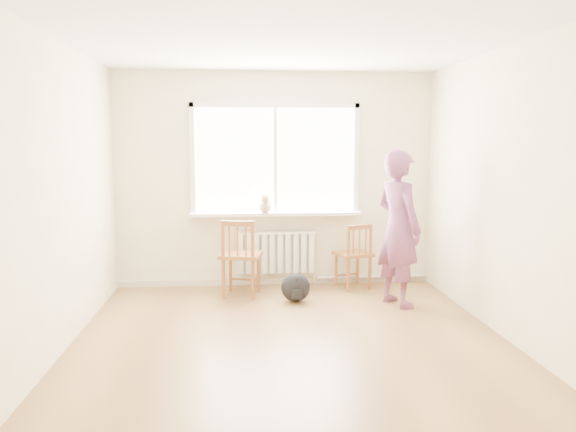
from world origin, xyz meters
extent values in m
plane|color=olive|center=(0.00, 0.00, 0.00)|extent=(4.50, 4.50, 0.00)
plane|color=white|center=(0.00, 0.00, 2.70)|extent=(4.50, 4.50, 0.00)
cube|color=#F1E7C1|center=(0.00, 2.25, 1.35)|extent=(4.00, 0.01, 2.70)
cube|color=white|center=(0.00, 2.23, 1.60)|extent=(2.00, 0.02, 1.30)
cube|color=white|center=(0.00, 2.21, 2.28)|extent=(2.12, 0.05, 0.06)
cube|color=white|center=(-1.03, 2.21, 1.60)|extent=(0.06, 0.05, 1.42)
cube|color=white|center=(1.03, 2.21, 1.60)|extent=(0.06, 0.05, 1.42)
cube|color=white|center=(0.00, 2.21, 1.60)|extent=(0.04, 0.05, 1.30)
cube|color=white|center=(0.00, 2.14, 0.93)|extent=(2.15, 0.22, 0.04)
cube|color=white|center=(0.00, 2.20, 0.43)|extent=(1.00, 0.02, 0.55)
cube|color=white|center=(0.00, 2.15, 0.43)|extent=(1.00, 0.10, 0.51)
cube|color=white|center=(0.00, 2.15, 0.69)|extent=(1.00, 0.12, 0.03)
cylinder|color=silver|center=(1.25, 2.19, 0.08)|extent=(1.40, 0.04, 0.04)
cube|color=beige|center=(0.00, 2.23, 0.04)|extent=(4.00, 0.03, 0.08)
cube|color=#93572A|center=(-0.44, 1.72, 0.49)|extent=(0.54, 0.53, 0.04)
cylinder|color=#93572A|center=(-0.23, 1.85, 0.25)|extent=(0.04, 0.04, 0.49)
cylinder|color=#93572A|center=(-0.57, 1.93, 0.25)|extent=(0.04, 0.04, 0.49)
cylinder|color=#93572A|center=(-0.31, 1.51, 0.25)|extent=(0.04, 0.04, 0.49)
cylinder|color=#93572A|center=(-0.65, 1.59, 0.25)|extent=(0.04, 0.04, 0.49)
cylinder|color=#93572A|center=(-0.31, 1.51, 0.46)|extent=(0.04, 0.04, 0.93)
cylinder|color=#93572A|center=(-0.65, 1.59, 0.46)|extent=(0.04, 0.04, 0.93)
cube|color=#93572A|center=(-0.48, 1.55, 0.90)|extent=(0.38, 0.12, 0.06)
cylinder|color=#93572A|center=(-0.39, 1.53, 0.70)|extent=(0.02, 0.02, 0.37)
cylinder|color=#93572A|center=(-0.48, 1.55, 0.70)|extent=(0.02, 0.02, 0.37)
cylinder|color=#93572A|center=(-0.58, 1.57, 0.70)|extent=(0.02, 0.02, 0.37)
cube|color=#93572A|center=(0.96, 1.95, 0.44)|extent=(0.51, 0.49, 0.04)
cylinder|color=#93572A|center=(1.06, 2.15, 0.22)|extent=(0.03, 0.03, 0.44)
cylinder|color=#93572A|center=(0.76, 2.05, 0.22)|extent=(0.03, 0.03, 0.44)
cylinder|color=#93572A|center=(1.15, 1.85, 0.22)|extent=(0.03, 0.03, 0.44)
cylinder|color=#93572A|center=(0.85, 1.75, 0.22)|extent=(0.03, 0.03, 0.44)
cylinder|color=#93572A|center=(1.15, 1.85, 0.41)|extent=(0.04, 0.04, 0.83)
cylinder|color=#93572A|center=(0.85, 1.75, 0.41)|extent=(0.04, 0.04, 0.83)
cube|color=#93572A|center=(1.00, 1.80, 0.80)|extent=(0.33, 0.13, 0.05)
cylinder|color=#93572A|center=(1.09, 1.83, 0.62)|extent=(0.02, 0.02, 0.33)
cylinder|color=#93572A|center=(1.00, 1.80, 0.62)|extent=(0.02, 0.02, 0.33)
cylinder|color=#93572A|center=(0.92, 1.78, 0.62)|extent=(0.02, 0.02, 0.33)
imported|color=#B73D60|center=(1.31, 1.19, 0.87)|extent=(0.64, 0.75, 1.74)
ellipsoid|color=beige|center=(-0.14, 2.07, 1.05)|extent=(0.18, 0.26, 0.19)
sphere|color=beige|center=(-0.14, 1.95, 1.14)|extent=(0.10, 0.10, 0.10)
cone|color=beige|center=(-0.17, 1.95, 1.19)|extent=(0.03, 0.03, 0.04)
cone|color=beige|center=(-0.11, 1.95, 1.19)|extent=(0.03, 0.03, 0.04)
cylinder|color=beige|center=(-0.14, 2.20, 0.99)|extent=(0.03, 0.17, 0.02)
cylinder|color=beige|center=(-0.17, 1.98, 1.00)|extent=(0.02, 0.02, 0.10)
cylinder|color=beige|center=(-0.11, 1.97, 1.00)|extent=(0.02, 0.02, 0.10)
ellipsoid|color=black|center=(0.18, 1.40, 0.17)|extent=(0.39, 0.33, 0.33)
camera|label=1|loc=(-0.46, -4.84, 1.81)|focal=35.00mm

